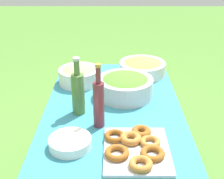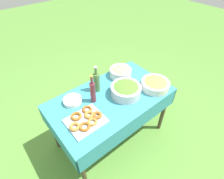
{
  "view_description": "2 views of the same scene",
  "coord_description": "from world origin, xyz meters",
  "px_view_note": "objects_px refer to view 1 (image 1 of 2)",
  "views": [
    {
      "loc": [
        -1.59,
        0.0,
        1.67
      ],
      "look_at": [
        0.01,
        0.01,
        0.9
      ],
      "focal_mm": 50.0,
      "sensor_mm": 36.0,
      "label": 1
    },
    {
      "loc": [
        -0.9,
        -1.1,
        2.16
      ],
      "look_at": [
        0.03,
        0.02,
        0.86
      ],
      "focal_mm": 28.0,
      "sensor_mm": 36.0,
      "label": 2
    }
  ],
  "objects_px": {
    "salad_bowl": "(126,85)",
    "plate_stack": "(71,143)",
    "pasta_bowl": "(80,74)",
    "wine_bottle": "(99,103)",
    "olive_bowl": "(143,67)",
    "olive_oil_bottle": "(78,92)",
    "donut_platter": "(136,148)"
  },
  "relations": [
    {
      "from": "plate_stack",
      "to": "olive_oil_bottle",
      "type": "relative_size",
      "value": 0.61
    },
    {
      "from": "salad_bowl",
      "to": "wine_bottle",
      "type": "bearing_deg",
      "value": 156.8
    },
    {
      "from": "salad_bowl",
      "to": "wine_bottle",
      "type": "distance_m",
      "value": 0.38
    },
    {
      "from": "salad_bowl",
      "to": "olive_oil_bottle",
      "type": "distance_m",
      "value": 0.35
    },
    {
      "from": "salad_bowl",
      "to": "plate_stack",
      "type": "height_order",
      "value": "salad_bowl"
    },
    {
      "from": "olive_oil_bottle",
      "to": "salad_bowl",
      "type": "bearing_deg",
      "value": -52.06
    },
    {
      "from": "wine_bottle",
      "to": "olive_bowl",
      "type": "relative_size",
      "value": 1.05
    },
    {
      "from": "donut_platter",
      "to": "plate_stack",
      "type": "height_order",
      "value": "same"
    },
    {
      "from": "pasta_bowl",
      "to": "wine_bottle",
      "type": "xyz_separation_m",
      "value": [
        -0.54,
        -0.16,
        0.07
      ]
    },
    {
      "from": "pasta_bowl",
      "to": "olive_bowl",
      "type": "height_order",
      "value": "pasta_bowl"
    },
    {
      "from": "salad_bowl",
      "to": "pasta_bowl",
      "type": "distance_m",
      "value": 0.36
    },
    {
      "from": "donut_platter",
      "to": "olive_oil_bottle",
      "type": "bearing_deg",
      "value": 40.04
    },
    {
      "from": "olive_oil_bottle",
      "to": "olive_bowl",
      "type": "bearing_deg",
      "value": -35.97
    },
    {
      "from": "olive_bowl",
      "to": "donut_platter",
      "type": "bearing_deg",
      "value": 173.44
    },
    {
      "from": "wine_bottle",
      "to": "olive_bowl",
      "type": "bearing_deg",
      "value": -22.28
    },
    {
      "from": "salad_bowl",
      "to": "plate_stack",
      "type": "relative_size",
      "value": 1.7
    },
    {
      "from": "pasta_bowl",
      "to": "plate_stack",
      "type": "relative_size",
      "value": 1.36
    },
    {
      "from": "olive_oil_bottle",
      "to": "olive_bowl",
      "type": "relative_size",
      "value": 1.0
    },
    {
      "from": "olive_oil_bottle",
      "to": "wine_bottle",
      "type": "height_order",
      "value": "wine_bottle"
    },
    {
      "from": "salad_bowl",
      "to": "pasta_bowl",
      "type": "xyz_separation_m",
      "value": [
        0.19,
        0.3,
        -0.01
      ]
    },
    {
      "from": "olive_bowl",
      "to": "plate_stack",
      "type": "bearing_deg",
      "value": 154.84
    },
    {
      "from": "olive_bowl",
      "to": "salad_bowl",
      "type": "bearing_deg",
      "value": 158.64
    },
    {
      "from": "pasta_bowl",
      "to": "olive_bowl",
      "type": "distance_m",
      "value": 0.47
    },
    {
      "from": "pasta_bowl",
      "to": "plate_stack",
      "type": "xyz_separation_m",
      "value": [
        -0.72,
        -0.03,
        -0.04
      ]
    },
    {
      "from": "plate_stack",
      "to": "wine_bottle",
      "type": "distance_m",
      "value": 0.25
    },
    {
      "from": "salad_bowl",
      "to": "plate_stack",
      "type": "distance_m",
      "value": 0.6
    },
    {
      "from": "salad_bowl",
      "to": "wine_bottle",
      "type": "relative_size",
      "value": 0.99
    },
    {
      "from": "plate_stack",
      "to": "pasta_bowl",
      "type": "bearing_deg",
      "value": 2.14
    },
    {
      "from": "plate_stack",
      "to": "donut_platter",
      "type": "bearing_deg",
      "value": -96.18
    },
    {
      "from": "pasta_bowl",
      "to": "olive_oil_bottle",
      "type": "xyz_separation_m",
      "value": [
        -0.4,
        -0.04,
        0.07
      ]
    },
    {
      "from": "olive_oil_bottle",
      "to": "plate_stack",
      "type": "bearing_deg",
      "value": 178.4
    },
    {
      "from": "pasta_bowl",
      "to": "plate_stack",
      "type": "distance_m",
      "value": 0.72
    }
  ]
}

